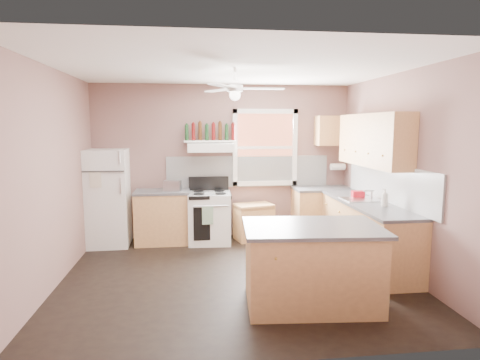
{
  "coord_description": "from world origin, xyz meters",
  "views": [
    {
      "loc": [
        -0.55,
        -5.09,
        1.99
      ],
      "look_at": [
        0.1,
        0.3,
        1.25
      ],
      "focal_mm": 30.0,
      "sensor_mm": 36.0,
      "label": 1
    }
  ],
  "objects": [
    {
      "name": "floor",
      "position": [
        0.0,
        0.0,
        0.0
      ],
      "size": [
        4.5,
        4.5,
        0.0
      ],
      "primitive_type": "plane",
      "color": "black",
      "rests_on": "ground"
    },
    {
      "name": "ceiling",
      "position": [
        0.0,
        0.0,
        2.7
      ],
      "size": [
        4.5,
        4.5,
        0.0
      ],
      "primitive_type": "plane",
      "color": "white",
      "rests_on": "ground"
    },
    {
      "name": "wall_back",
      "position": [
        0.0,
        2.02,
        1.35
      ],
      "size": [
        4.5,
        0.05,
        2.7
      ],
      "primitive_type": "cube",
      "color": "#7A5952",
      "rests_on": "ground"
    },
    {
      "name": "wall_right",
      "position": [
        2.27,
        0.0,
        1.35
      ],
      "size": [
        0.05,
        4.0,
        2.7
      ],
      "primitive_type": "cube",
      "color": "#7A5952",
      "rests_on": "ground"
    },
    {
      "name": "wall_left",
      "position": [
        -2.27,
        0.0,
        1.35
      ],
      "size": [
        0.05,
        4.0,
        2.7
      ],
      "primitive_type": "cube",
      "color": "#7A5952",
      "rests_on": "ground"
    },
    {
      "name": "backsplash_back",
      "position": [
        0.45,
        1.99,
        1.18
      ],
      "size": [
        2.9,
        0.03,
        0.55
      ],
      "primitive_type": "cube",
      "color": "white",
      "rests_on": "wall_back"
    },
    {
      "name": "backsplash_right",
      "position": [
        2.23,
        0.3,
        1.18
      ],
      "size": [
        0.03,
        2.6,
        0.55
      ],
      "primitive_type": "cube",
      "color": "white",
      "rests_on": "wall_right"
    },
    {
      "name": "window_view",
      "position": [
        0.75,
        1.98,
        1.6
      ],
      "size": [
        1.0,
        0.02,
        1.2
      ],
      "primitive_type": "cube",
      "color": "brown",
      "rests_on": "wall_back"
    },
    {
      "name": "window_frame",
      "position": [
        0.75,
        1.96,
        1.6
      ],
      "size": [
        1.16,
        0.07,
        1.36
      ],
      "primitive_type": "cube",
      "color": "white",
      "rests_on": "wall_back"
    },
    {
      "name": "refrigerator",
      "position": [
        -1.95,
        1.66,
        0.8
      ],
      "size": [
        0.7,
        0.68,
        1.6
      ],
      "primitive_type": "cube",
      "rotation": [
        0.0,
        0.0,
        0.03
      ],
      "color": "white",
      "rests_on": "floor"
    },
    {
      "name": "base_cabinet_left",
      "position": [
        -1.06,
        1.7,
        0.43
      ],
      "size": [
        0.9,
        0.6,
        0.86
      ],
      "primitive_type": "cube",
      "color": "#B07D49",
      "rests_on": "floor"
    },
    {
      "name": "counter_left",
      "position": [
        -1.06,
        1.7,
        0.88
      ],
      "size": [
        0.92,
        0.62,
        0.04
      ],
      "primitive_type": "cube",
      "color": "#464548",
      "rests_on": "base_cabinet_left"
    },
    {
      "name": "toaster",
      "position": [
        -0.88,
        1.61,
        0.99
      ],
      "size": [
        0.31,
        0.21,
        0.18
      ],
      "primitive_type": "cube",
      "rotation": [
        0.0,
        0.0,
        -0.2
      ],
      "color": "silver",
      "rests_on": "counter_left"
    },
    {
      "name": "stove",
      "position": [
        -0.26,
        1.61,
        0.43
      ],
      "size": [
        0.74,
        0.68,
        0.86
      ],
      "primitive_type": "cube",
      "rotation": [
        0.0,
        0.0,
        -0.06
      ],
      "color": "white",
      "rests_on": "floor"
    },
    {
      "name": "range_hood",
      "position": [
        -0.23,
        1.75,
        1.62
      ],
      "size": [
        0.78,
        0.5,
        0.14
      ],
      "primitive_type": "cube",
      "color": "white",
      "rests_on": "wall_back"
    },
    {
      "name": "bottle_shelf",
      "position": [
        -0.23,
        1.87,
        1.72
      ],
      "size": [
        0.9,
        0.26,
        0.03
      ],
      "primitive_type": "cube",
      "color": "white",
      "rests_on": "range_hood"
    },
    {
      "name": "cart",
      "position": [
        0.51,
        1.7,
        0.32
      ],
      "size": [
        0.72,
        0.57,
        0.63
      ],
      "primitive_type": "cube",
      "rotation": [
        0.0,
        0.0,
        0.25
      ],
      "color": "#B07D49",
      "rests_on": "floor"
    },
    {
      "name": "base_cabinet_corner",
      "position": [
        1.75,
        1.7,
        0.43
      ],
      "size": [
        1.0,
        0.6,
        0.86
      ],
      "primitive_type": "cube",
      "color": "#B07D49",
      "rests_on": "floor"
    },
    {
      "name": "base_cabinet_right",
      "position": [
        1.95,
        0.3,
        0.43
      ],
      "size": [
        0.6,
        2.2,
        0.86
      ],
      "primitive_type": "cube",
      "color": "#B07D49",
      "rests_on": "floor"
    },
    {
      "name": "counter_corner",
      "position": [
        1.75,
        1.7,
        0.88
      ],
      "size": [
        1.02,
        0.62,
        0.04
      ],
      "primitive_type": "cube",
      "color": "#464548",
      "rests_on": "base_cabinet_corner"
    },
    {
      "name": "counter_right",
      "position": [
        1.94,
        0.3,
        0.88
      ],
      "size": [
        0.62,
        2.22,
        0.04
      ],
      "primitive_type": "cube",
      "color": "#464548",
      "rests_on": "base_cabinet_right"
    },
    {
      "name": "sink",
      "position": [
        1.94,
        0.5,
        0.9
      ],
      "size": [
        0.55,
        0.45,
        0.03
      ],
      "primitive_type": "cube",
      "color": "silver",
      "rests_on": "counter_right"
    },
    {
      "name": "faucet",
      "position": [
        2.1,
        0.5,
        0.97
      ],
      "size": [
        0.03,
        0.03,
        0.14
      ],
      "primitive_type": "cylinder",
      "color": "silver",
      "rests_on": "sink"
    },
    {
      "name": "upper_cabinet_right",
      "position": [
        2.08,
        0.5,
        1.78
      ],
      "size": [
        0.33,
        1.8,
        0.76
      ],
      "primitive_type": "cube",
      "color": "#B07D49",
      "rests_on": "wall_right"
    },
    {
      "name": "upper_cabinet_corner",
      "position": [
        1.95,
        1.83,
        1.9
      ],
      "size": [
        0.6,
        0.33,
        0.52
      ],
      "primitive_type": "cube",
      "color": "#B07D49",
      "rests_on": "wall_back"
    },
    {
      "name": "paper_towel",
      "position": [
        2.07,
        1.86,
        1.25
      ],
      "size": [
        0.26,
        0.12,
        0.12
      ],
      "primitive_type": "cylinder",
      "rotation": [
        0.0,
        1.57,
        0.0
      ],
      "color": "white",
      "rests_on": "wall_back"
    },
    {
      "name": "island",
      "position": [
        0.75,
        -0.94,
        0.43
      ],
      "size": [
        1.48,
        1.0,
        0.86
      ],
      "primitive_type": "cube",
      "rotation": [
        0.0,
        0.0,
        -0.08
      ],
      "color": "#B07D49",
      "rests_on": "floor"
    },
    {
      "name": "island_top",
      "position": [
        0.75,
        -0.94,
        0.88
      ],
      "size": [
        1.57,
        1.09,
        0.04
      ],
      "primitive_type": "cube",
      "rotation": [
        0.0,
        0.0,
        -0.08
      ],
      "color": "#464548",
      "rests_on": "island"
    },
    {
      "name": "ceiling_fan_hub",
      "position": [
        0.0,
        0.0,
        2.45
      ],
      "size": [
        0.2,
        0.2,
        0.08
      ],
      "primitive_type": "cylinder",
      "color": "white",
      "rests_on": "ceiling"
    },
    {
      "name": "soap_bottle",
      "position": [
        2.03,
        -0.04,
        1.02
      ],
      "size": [
        0.11,
        0.11,
        0.25
      ],
      "primitive_type": "imported",
      "rotation": [
        0.0,
        0.0,
        4.5
      ],
      "color": "silver",
      "rests_on": "counter_right"
    },
    {
      "name": "red_caddy",
      "position": [
        1.96,
        0.68,
        0.95
      ],
      "size": [
        0.19,
        0.14,
        0.1
      ],
      "primitive_type": "cube",
      "rotation": [
        0.0,
        0.0,
        -0.1
      ],
      "color": "red",
      "rests_on": "counter_right"
    },
    {
      "name": "wine_bottles",
      "position": [
        -0.23,
        1.87,
        1.88
      ],
      "size": [
        0.86,
        0.06,
        0.31
      ],
      "color": "#143819",
      "rests_on": "bottle_shelf"
    }
  ]
}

